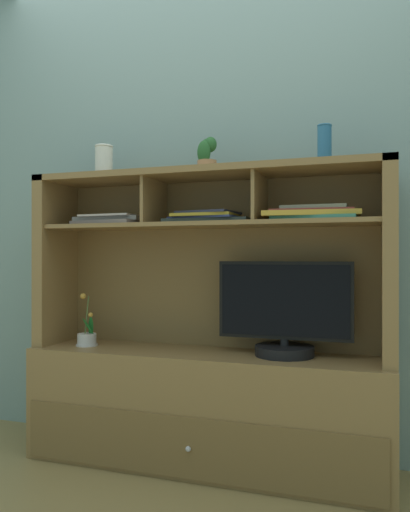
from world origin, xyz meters
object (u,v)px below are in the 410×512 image
(magazine_stack_centre, at_px, (110,220))
(magazine_stack_right, at_px, (207,218))
(tv_monitor, at_px, (284,316))
(potted_orchid, at_px, (87,337))
(ceramic_vase, at_px, (324,144))
(potted_succulent, at_px, (207,156))
(accent_vase, at_px, (104,161))
(magazine_stack_left, at_px, (312,214))
(media_console, at_px, (205,376))

(magazine_stack_centre, relative_size, magazine_stack_right, 0.90)
(tv_monitor, height_order, magazine_stack_centre, magazine_stack_centre)
(potted_orchid, xyz_separation_m, ceramic_vase, (1.16, 0.04, 0.89))
(potted_succulent, relative_size, accent_vase, 1.01)
(tv_monitor, distance_m, potted_succulent, 0.83)
(tv_monitor, bearing_deg, magazine_stack_left, -15.66)
(tv_monitor, height_order, magazine_stack_left, magazine_stack_left)
(accent_vase, bearing_deg, magazine_stack_centre, -30.45)
(magazine_stack_left, height_order, accent_vase, accent_vase)
(media_console, distance_m, magazine_stack_left, 0.90)
(media_console, height_order, magazine_stack_centre, media_console)
(magazine_stack_centre, height_order, accent_vase, accent_vase)
(media_console, height_order, accent_vase, accent_vase)
(ceramic_vase, relative_size, accent_vase, 1.05)
(magazine_stack_centre, relative_size, ceramic_vase, 2.17)
(potted_orchid, height_order, magazine_stack_centre, magazine_stack_centre)
(accent_vase, bearing_deg, potted_succulent, 1.05)
(magazine_stack_right, distance_m, potted_succulent, 0.29)
(magazine_stack_centre, distance_m, magazine_stack_right, 0.50)
(media_console, xyz_separation_m, potted_orchid, (-0.61, -0.05, 0.16))
(tv_monitor, height_order, ceramic_vase, ceramic_vase)
(magazine_stack_centre, bearing_deg, tv_monitor, 1.95)
(magazine_stack_right, distance_m, accent_vase, 0.63)
(magazine_stack_right, bearing_deg, potted_orchid, -175.42)
(ceramic_vase, bearing_deg, magazine_stack_left, -160.23)
(tv_monitor, xyz_separation_m, ceramic_vase, (0.18, -0.02, 0.76))
(magazine_stack_centre, relative_size, accent_vase, 2.27)
(tv_monitor, bearing_deg, magazine_stack_right, -178.91)
(potted_succulent, bearing_deg, magazine_stack_centre, -174.96)
(tv_monitor, xyz_separation_m, potted_succulent, (-0.37, 0.01, 0.74))
(media_console, xyz_separation_m, potted_succulent, (-0.00, 0.02, 1.04))
(tv_monitor, xyz_separation_m, magazine_stack_centre, (-0.86, -0.03, 0.45))
(magazine_stack_right, xyz_separation_m, potted_succulent, (-0.01, 0.02, 0.29))
(media_console, relative_size, magazine_stack_centre, 4.57)
(magazine_stack_centre, bearing_deg, ceramic_vase, 0.60)
(tv_monitor, relative_size, potted_succulent, 3.68)
(tv_monitor, xyz_separation_m, magazine_stack_left, (0.13, -0.04, 0.45))
(magazine_stack_centre, xyz_separation_m, ceramic_vase, (1.04, 0.01, 0.31))
(magazine_stack_centre, height_order, ceramic_vase, ceramic_vase)
(potted_succulent, bearing_deg, ceramic_vase, -3.36)
(potted_orchid, xyz_separation_m, potted_succulent, (0.61, 0.07, 0.88))
(potted_orchid, bearing_deg, magazine_stack_right, 4.58)
(potted_orchid, bearing_deg, magazine_stack_centre, 13.07)
(media_console, distance_m, tv_monitor, 0.47)
(magazine_stack_centre, bearing_deg, magazine_stack_right, 2.56)
(magazine_stack_left, height_order, potted_succulent, potted_succulent)
(media_console, bearing_deg, ceramic_vase, -1.02)
(potted_orchid, xyz_separation_m, magazine_stack_left, (1.11, 0.02, 0.59))
(magazine_stack_left, relative_size, potted_succulent, 2.63)
(media_console, bearing_deg, magazine_stack_centre, -177.58)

